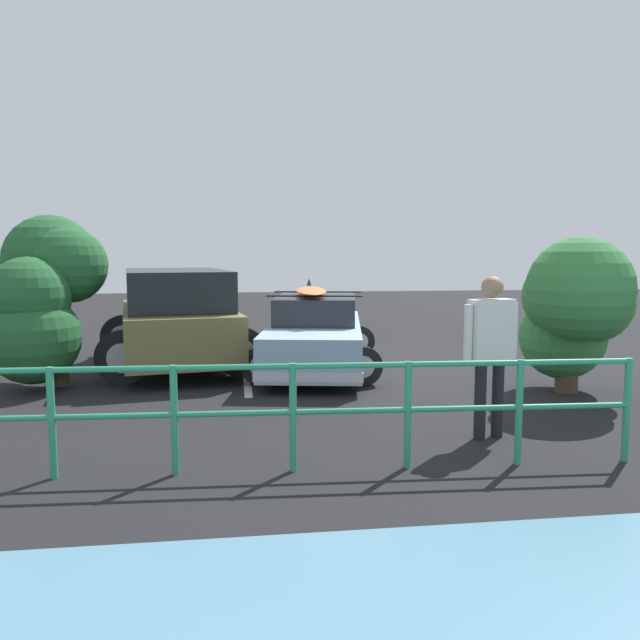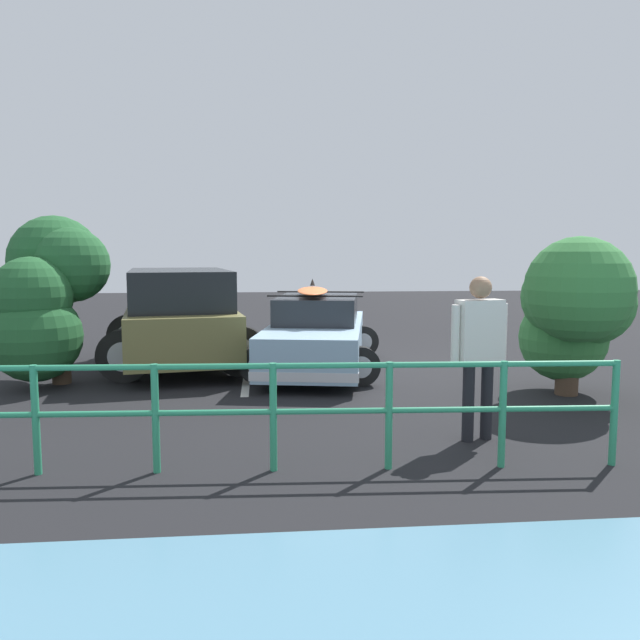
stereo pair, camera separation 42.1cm
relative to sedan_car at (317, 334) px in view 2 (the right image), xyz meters
name	(u,v)px [view 2 (the right image)]	position (x,y,z in m)	size (l,w,h in m)	color
ground_plane	(346,365)	(-0.57, -0.30, -0.64)	(44.00, 44.00, 0.02)	black
parking_stripe	(248,370)	(1.25, 0.04, -0.63)	(4.24, 0.12, 0.00)	silver
sedan_car	(317,334)	(0.00, 0.00, 0.00)	(2.70, 4.71, 1.59)	#8CADC6
suv_car	(179,316)	(2.50, -0.52, 0.30)	(3.15, 4.59, 1.78)	brown
person_bystander	(479,343)	(-1.39, 4.49, 0.47)	(0.69, 0.34, 1.83)	black
railing_fence	(214,403)	(1.44, 5.24, 0.04)	(7.82, 0.43, 1.05)	#2D9366
bush_near_left	(573,308)	(-3.44, 2.61, 0.68)	(1.66, 2.06, 2.31)	#4C3828
bush_near_right	(49,289)	(4.36, 0.79, 0.89)	(1.73, 2.40, 2.70)	#4C3828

